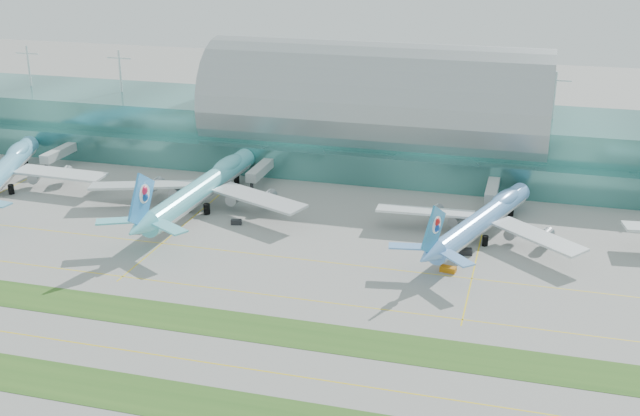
% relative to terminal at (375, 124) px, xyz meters
% --- Properties ---
extents(ground, '(700.00, 700.00, 0.00)m').
position_rel_terminal_xyz_m(ground, '(-0.01, -128.79, -14.23)').
color(ground, gray).
rests_on(ground, ground).
extents(terminal, '(340.00, 69.10, 36.00)m').
position_rel_terminal_xyz_m(terminal, '(0.00, 0.00, 0.00)').
color(terminal, '#3D7A75').
rests_on(terminal, ground).
extents(grass_strip_near, '(420.00, 12.00, 0.08)m').
position_rel_terminal_xyz_m(grass_strip_near, '(-0.01, -156.79, -14.19)').
color(grass_strip_near, '#2D591E').
rests_on(grass_strip_near, ground).
extents(grass_strip_far, '(420.00, 12.00, 0.08)m').
position_rel_terminal_xyz_m(grass_strip_far, '(-0.01, -126.79, -14.19)').
color(grass_strip_far, '#2D591E').
rests_on(grass_strip_far, ground).
extents(taxiline_b, '(420.00, 0.35, 0.01)m').
position_rel_terminal_xyz_m(taxiline_b, '(-0.01, -142.79, -14.22)').
color(taxiline_b, yellow).
rests_on(taxiline_b, ground).
extents(taxiline_c, '(420.00, 0.35, 0.01)m').
position_rel_terminal_xyz_m(taxiline_c, '(-0.01, -110.79, -14.22)').
color(taxiline_c, yellow).
rests_on(taxiline_c, ground).
extents(taxiline_d, '(420.00, 0.35, 0.01)m').
position_rel_terminal_xyz_m(taxiline_d, '(-0.01, -88.79, -14.22)').
color(taxiline_d, yellow).
rests_on(taxiline_d, ground).
extents(airliner_a, '(64.95, 75.58, 21.51)m').
position_rel_terminal_xyz_m(airliner_a, '(-110.10, -61.04, -7.59)').
color(airliner_a, '#61B0D7').
rests_on(airliner_a, ground).
extents(airliner_b, '(71.14, 80.79, 22.24)m').
position_rel_terminal_xyz_m(airliner_b, '(-40.80, -59.70, -7.37)').
color(airliner_b, '#64D1DD').
rests_on(airliner_b, ground).
extents(airliner_c, '(58.16, 67.61, 19.19)m').
position_rel_terminal_xyz_m(airliner_c, '(43.29, -61.97, -8.31)').
color(airliner_c, '#6DA9F1').
rests_on(airliner_c, ground).
extents(gse_c, '(3.48, 1.77, 1.45)m').
position_rel_terminal_xyz_m(gse_c, '(-50.31, -82.33, -13.50)').
color(gse_c, black).
rests_on(gse_c, ground).
extents(gse_d, '(3.29, 2.18, 1.51)m').
position_rel_terminal_xyz_m(gse_d, '(-26.24, -70.16, -13.47)').
color(gse_d, black).
rests_on(gse_d, ground).
extents(gse_e, '(4.23, 2.68, 1.39)m').
position_rel_terminal_xyz_m(gse_e, '(37.00, -86.37, -13.53)').
color(gse_e, '#C16A0B').
rests_on(gse_e, ground).
extents(gse_f, '(4.42, 3.09, 1.55)m').
position_rel_terminal_xyz_m(gse_f, '(39.80, -74.24, -13.45)').
color(gse_f, black).
rests_on(gse_f, ground).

